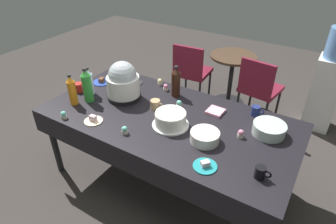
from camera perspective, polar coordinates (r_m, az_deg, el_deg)
name	(u,v)px	position (r m, az deg, el deg)	size (l,w,h in m)	color
ground	(168,179)	(3.00, 0.00, -12.92)	(9.00, 9.00, 0.00)	#383330
potluck_table	(168,123)	(2.55, 0.00, -2.11)	(2.20, 1.10, 0.75)	black
frosted_layer_cake	(171,119)	(2.38, 0.51, -1.44)	(0.31, 0.31, 0.13)	silver
slow_cooker	(123,82)	(2.75, -8.79, 5.81)	(0.32, 0.32, 0.37)	black
glass_salad_bowl	(269,129)	(2.43, 19.17, -3.18)	(0.26, 0.26, 0.09)	#B2C6BC
ceramic_snack_bowl	(205,137)	(2.24, 7.21, -4.81)	(0.23, 0.23, 0.08)	silver
dessert_plate_teal	(205,165)	(2.05, 7.26, -10.32)	(0.17, 0.17, 0.05)	teal
dessert_plate_cream	(93,120)	(2.53, -14.41, -1.52)	(0.16, 0.16, 0.06)	beige
dessert_plate_charcoal	(135,82)	(3.08, -6.49, 5.85)	(0.16, 0.16, 0.05)	#2D2D33
dessert_plate_cobalt	(102,81)	(3.15, -12.82, 5.87)	(0.19, 0.19, 0.05)	#2D4CB2
cupcake_rose	(160,82)	(3.02, -1.60, 5.90)	(0.05, 0.05, 0.07)	beige
cupcake_cocoa	(241,134)	(2.34, 14.05, -4.16)	(0.05, 0.05, 0.07)	beige
cupcake_berry	(125,130)	(2.33, -8.48, -3.54)	(0.05, 0.05, 0.07)	beige
cupcake_mint	(64,115)	(2.64, -19.75, -0.56)	(0.05, 0.05, 0.07)	beige
cupcake_vanilla	(179,104)	(2.64, 2.09, 1.62)	(0.05, 0.05, 0.07)	beige
cupcake_lemon	(166,87)	(2.92, -0.44, 4.85)	(0.05, 0.05, 0.07)	beige
soda_bottle_water	(89,82)	(2.91, -15.27, 5.71)	(0.09, 0.09, 0.28)	silver
soda_bottle_cola	(176,82)	(2.77, 1.55, 5.85)	(0.09, 0.09, 0.31)	#33190F
soda_bottle_lime_soda	(87,86)	(2.78, -15.55, 4.91)	(0.09, 0.09, 0.33)	green
soda_bottle_orange_juice	(72,91)	(2.78, -18.27, 3.99)	(0.07, 0.07, 0.30)	orange
coffee_mug_black	(261,172)	(2.03, 17.66, -11.19)	(0.11, 0.07, 0.09)	black
coffee_mug_red	(79,87)	(3.02, -17.08, 4.63)	(0.12, 0.08, 0.09)	#B2231E
coffee_mug_tan	(156,104)	(2.62, -2.44, 1.51)	(0.13, 0.09, 0.08)	tan
coffee_mug_navy	(256,111)	(2.63, 16.82, 0.23)	(0.11, 0.08, 0.09)	navy
paper_napkin_stack	(215,111)	(2.60, 9.26, 0.13)	(0.14, 0.14, 0.02)	pink
maroon_chair_left	(191,69)	(4.01, 4.54, 8.35)	(0.47, 0.47, 0.85)	maroon
maroon_chair_right	(259,86)	(3.73, 17.36, 4.87)	(0.50, 0.50, 0.85)	maroon
round_cafe_table	(232,71)	(4.03, 12.36, 7.87)	(0.60, 0.60, 0.72)	#473323
water_cooler	(328,83)	(3.88, 28.76, 4.92)	(0.32, 0.32, 1.24)	silver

